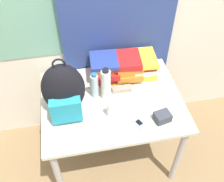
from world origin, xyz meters
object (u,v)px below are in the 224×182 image
object	(u,v)px
backpack	(64,91)
sunglasses_case	(122,89)
book_stack_right	(143,65)
water_bottle	(95,86)
sunscreen_bottle	(110,109)
camera_pouch	(162,117)
book_stack_center	(128,66)
cell_phone	(139,123)
book_stack_left	(105,68)
sports_bottle	(106,85)

from	to	relation	value
backpack	sunglasses_case	bearing A→B (deg)	14.89
book_stack_right	sunglasses_case	size ratio (longest dim) A/B	1.71
water_bottle	sunscreen_bottle	distance (m)	0.23
book_stack_right	camera_pouch	world-z (taller)	book_stack_right
book_stack_center	sunglasses_case	distance (m)	0.20
backpack	cell_phone	size ratio (longest dim) A/B	4.02
book_stack_left	book_stack_right	size ratio (longest dim) A/B	1.06
camera_pouch	book_stack_left	bearing A→B (deg)	121.96
book_stack_left	water_bottle	distance (m)	0.22
sports_bottle	sunglasses_case	distance (m)	0.18
sports_bottle	camera_pouch	xyz separation A→B (m)	(0.35, -0.29, -0.10)
sunglasses_case	water_bottle	bearing A→B (deg)	-175.76
book_stack_left	sunscreen_bottle	world-z (taller)	book_stack_left
book_stack_right	cell_phone	bearing A→B (deg)	-107.98
book_stack_center	water_bottle	distance (m)	0.35
backpack	book_stack_center	distance (m)	0.60
book_stack_left	sunscreen_bottle	size ratio (longest dim) A/B	1.85
cell_phone	book_stack_left	bearing A→B (deg)	106.16
sports_bottle	sunglasses_case	xyz separation A→B (m)	(0.13, 0.05, -0.12)
book_stack_center	sunscreen_bottle	distance (m)	0.45
book_stack_right	camera_pouch	distance (m)	0.50
backpack	sports_bottle	distance (m)	0.32
backpack	sunscreen_bottle	distance (m)	0.35
water_bottle	sunglasses_case	xyz separation A→B (m)	(0.21, 0.02, -0.09)
book_stack_left	cell_phone	size ratio (longest dim) A/B	2.35
book_stack_left	book_stack_center	distance (m)	0.18
camera_pouch	sunscreen_bottle	bearing A→B (deg)	162.79
cell_phone	book_stack_center	bearing A→B (deg)	86.26
book_stack_center	sunglasses_case	xyz separation A→B (m)	(-0.08, -0.17, -0.08)
book_stack_center	water_bottle	size ratio (longest dim) A/B	1.20
cell_phone	book_stack_right	bearing A→B (deg)	72.02
cell_phone	camera_pouch	world-z (taller)	camera_pouch
water_bottle	sunscreen_bottle	world-z (taller)	water_bottle
book_stack_left	book_stack_right	xyz separation A→B (m)	(0.31, -0.01, -0.01)
book_stack_left	cell_phone	bearing A→B (deg)	-73.84
sports_bottle	book_stack_right	bearing A→B (deg)	31.46
sunglasses_case	camera_pouch	bearing A→B (deg)	-56.86
sunscreen_bottle	book_stack_right	bearing A→B (deg)	48.52
water_bottle	book_stack_right	bearing A→B (deg)	23.18
water_bottle	camera_pouch	distance (m)	0.54
sports_bottle	book_stack_center	bearing A→B (deg)	44.80
book_stack_right	water_bottle	xyz separation A→B (m)	(-0.43, -0.18, 0.02)
sunglasses_case	camera_pouch	distance (m)	0.40
water_bottle	sunscreen_bottle	bearing A→B (deg)	-69.44
sunglasses_case	book_stack_left	bearing A→B (deg)	119.61
sunscreen_bottle	sports_bottle	bearing A→B (deg)	89.75
sunscreen_bottle	sunglasses_case	bearing A→B (deg)	59.48
book_stack_center	sunglasses_case	bearing A→B (deg)	-116.18
sunscreen_bottle	cell_phone	bearing A→B (deg)	-31.88
backpack	sunglasses_case	distance (m)	0.48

